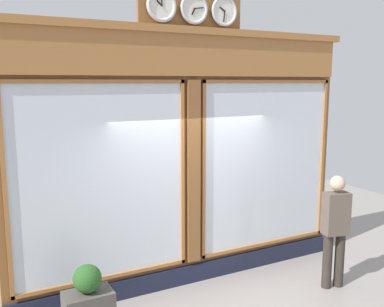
# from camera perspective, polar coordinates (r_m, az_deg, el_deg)

# --- Properties ---
(shop_facade) EXTENTS (5.43, 0.42, 4.31)m
(shop_facade) POSITION_cam_1_polar(r_m,az_deg,el_deg) (6.43, -0.53, -0.49)
(shop_facade) COLOR brown
(shop_facade) RESTS_ON ground_plane
(pedestrian) EXTENTS (0.40, 0.30, 1.69)m
(pedestrian) POSITION_cam_1_polar(r_m,az_deg,el_deg) (6.73, 18.32, -9.12)
(pedestrian) COLOR #312A24
(pedestrian) RESTS_ON ground_plane
(planter_shrub) EXTENTS (0.33, 0.33, 0.33)m
(planter_shrub) POSITION_cam_1_polar(r_m,az_deg,el_deg) (5.32, -13.61, -15.72)
(planter_shrub) COLOR #285623
(planter_shrub) RESTS_ON planter_box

